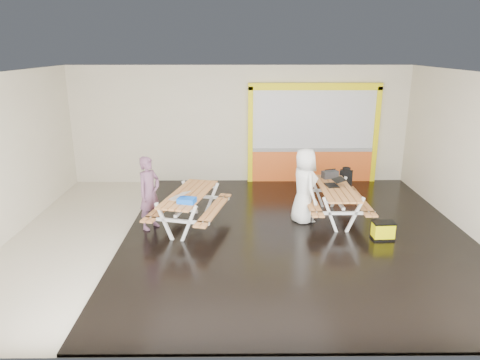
{
  "coord_description": "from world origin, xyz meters",
  "views": [
    {
      "loc": [
        -0.08,
        -8.94,
        4.0
      ],
      "look_at": [
        0.0,
        0.9,
        1.0
      ],
      "focal_mm": 32.8,
      "sensor_mm": 36.0,
      "label": 1
    }
  ],
  "objects_px": {
    "laptop_right": "(334,183)",
    "backpack": "(346,178)",
    "picnic_table_left": "(189,201)",
    "picnic_table_right": "(335,195)",
    "laptop_left": "(179,196)",
    "person_left": "(149,193)",
    "dark_case": "(304,217)",
    "blue_pouch": "(187,200)",
    "toolbox": "(330,174)",
    "person_right": "(304,187)",
    "fluke_bag": "(383,231)"
  },
  "relations": [
    {
      "from": "picnic_table_right",
      "to": "fluke_bag",
      "type": "distance_m",
      "value": 1.48
    },
    {
      "from": "laptop_left",
      "to": "dark_case",
      "type": "xyz_separation_m",
      "value": [
        2.83,
        0.69,
        -0.77
      ]
    },
    {
      "from": "laptop_left",
      "to": "backpack",
      "type": "bearing_deg",
      "value": 24.36
    },
    {
      "from": "picnic_table_left",
      "to": "laptop_right",
      "type": "xyz_separation_m",
      "value": [
        3.4,
        0.55,
        0.25
      ]
    },
    {
      "from": "picnic_table_left",
      "to": "backpack",
      "type": "distance_m",
      "value": 4.17
    },
    {
      "from": "blue_pouch",
      "to": "fluke_bag",
      "type": "bearing_deg",
      "value": -1.54
    },
    {
      "from": "laptop_right",
      "to": "dark_case",
      "type": "distance_m",
      "value": 1.09
    },
    {
      "from": "picnic_table_right",
      "to": "fluke_bag",
      "type": "relative_size",
      "value": 4.47
    },
    {
      "from": "backpack",
      "to": "picnic_table_left",
      "type": "bearing_deg",
      "value": -159.5
    },
    {
      "from": "toolbox",
      "to": "dark_case",
      "type": "xyz_separation_m",
      "value": [
        -0.76,
        -0.88,
        -0.8
      ]
    },
    {
      "from": "laptop_left",
      "to": "dark_case",
      "type": "bearing_deg",
      "value": 13.76
    },
    {
      "from": "picnic_table_right",
      "to": "person_left",
      "type": "bearing_deg",
      "value": -172.86
    },
    {
      "from": "laptop_left",
      "to": "person_left",
      "type": "bearing_deg",
      "value": 157.92
    },
    {
      "from": "backpack",
      "to": "dark_case",
      "type": "distance_m",
      "value": 1.8
    },
    {
      "from": "laptop_right",
      "to": "blue_pouch",
      "type": "height_order",
      "value": "laptop_right"
    },
    {
      "from": "picnic_table_left",
      "to": "blue_pouch",
      "type": "height_order",
      "value": "blue_pouch"
    },
    {
      "from": "person_left",
      "to": "laptop_right",
      "type": "xyz_separation_m",
      "value": [
        4.27,
        0.65,
        0.01
      ]
    },
    {
      "from": "picnic_table_left",
      "to": "person_left",
      "type": "relative_size",
      "value": 1.44
    },
    {
      "from": "laptop_right",
      "to": "dark_case",
      "type": "xyz_separation_m",
      "value": [
        -0.73,
        -0.24,
        -0.77
      ]
    },
    {
      "from": "toolbox",
      "to": "backpack",
      "type": "height_order",
      "value": "toolbox"
    },
    {
      "from": "person_right",
      "to": "blue_pouch",
      "type": "relative_size",
      "value": 4.95
    },
    {
      "from": "blue_pouch",
      "to": "backpack",
      "type": "height_order",
      "value": "backpack"
    },
    {
      "from": "person_left",
      "to": "person_right",
      "type": "distance_m",
      "value": 3.55
    },
    {
      "from": "blue_pouch",
      "to": "toolbox",
      "type": "bearing_deg",
      "value": 28.33
    },
    {
      "from": "laptop_right",
      "to": "dark_case",
      "type": "relative_size",
      "value": 1.16
    },
    {
      "from": "laptop_left",
      "to": "picnic_table_left",
      "type": "bearing_deg",
      "value": 66.7
    },
    {
      "from": "blue_pouch",
      "to": "toolbox",
      "type": "xyz_separation_m",
      "value": [
        3.4,
        1.83,
        0.03
      ]
    },
    {
      "from": "picnic_table_left",
      "to": "laptop_right",
      "type": "distance_m",
      "value": 3.45
    },
    {
      "from": "picnic_table_left",
      "to": "toolbox",
      "type": "height_order",
      "value": "toolbox"
    },
    {
      "from": "picnic_table_right",
      "to": "dark_case",
      "type": "bearing_deg",
      "value": -170.22
    },
    {
      "from": "laptop_right",
      "to": "picnic_table_right",
      "type": "bearing_deg",
      "value": -83.71
    },
    {
      "from": "picnic_table_left",
      "to": "picnic_table_right",
      "type": "bearing_deg",
      "value": 7.33
    },
    {
      "from": "picnic_table_right",
      "to": "picnic_table_left",
      "type": "bearing_deg",
      "value": -172.67
    },
    {
      "from": "laptop_right",
      "to": "blue_pouch",
      "type": "xyz_separation_m",
      "value": [
        -3.37,
        -1.19,
        0.0
      ]
    },
    {
      "from": "person_right",
      "to": "toolbox",
      "type": "relative_size",
      "value": 4.15
    },
    {
      "from": "backpack",
      "to": "dark_case",
      "type": "height_order",
      "value": "backpack"
    },
    {
      "from": "dark_case",
      "to": "person_right",
      "type": "bearing_deg",
      "value": 102.8
    },
    {
      "from": "laptop_left",
      "to": "toolbox",
      "type": "relative_size",
      "value": 1.1
    },
    {
      "from": "person_left",
      "to": "laptop_right",
      "type": "distance_m",
      "value": 4.32
    },
    {
      "from": "laptop_right",
      "to": "backpack",
      "type": "relative_size",
      "value": 0.89
    },
    {
      "from": "backpack",
      "to": "dark_case",
      "type": "bearing_deg",
      "value": -137.09
    },
    {
      "from": "blue_pouch",
      "to": "dark_case",
      "type": "relative_size",
      "value": 0.91
    },
    {
      "from": "laptop_right",
      "to": "laptop_left",
      "type": "bearing_deg",
      "value": -165.29
    },
    {
      "from": "person_right",
      "to": "backpack",
      "type": "relative_size",
      "value": 3.42
    },
    {
      "from": "blue_pouch",
      "to": "dark_case",
      "type": "xyz_separation_m",
      "value": [
        2.64,
        0.95,
        -0.77
      ]
    },
    {
      "from": "picnic_table_left",
      "to": "dark_case",
      "type": "height_order",
      "value": "picnic_table_left"
    },
    {
      "from": "picnic_table_right",
      "to": "laptop_right",
      "type": "bearing_deg",
      "value": 96.29
    },
    {
      "from": "picnic_table_left",
      "to": "person_left",
      "type": "height_order",
      "value": "person_left"
    },
    {
      "from": "laptop_left",
      "to": "fluke_bag",
      "type": "bearing_deg",
      "value": -4.82
    },
    {
      "from": "picnic_table_right",
      "to": "backpack",
      "type": "relative_size",
      "value": 3.97
    }
  ]
}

